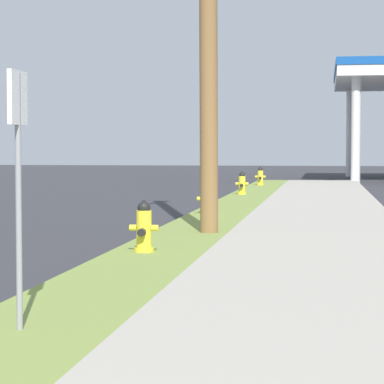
{
  "coord_description": "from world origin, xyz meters",
  "views": [
    {
      "loc": [
        3.08,
        -0.7,
        1.61
      ],
      "look_at": [
        0.91,
        13.29,
        0.89
      ],
      "focal_mm": 79.92,
      "sensor_mm": 36.0,
      "label": 1
    }
  ],
  "objects_px": {
    "fire_hydrant_third": "(206,200)",
    "street_sign_post": "(18,145)",
    "fire_hydrant_fourth": "(242,184)",
    "fire_hydrant_fifth": "(260,177)",
    "fire_hydrant_second": "(144,229)"
  },
  "relations": [
    {
      "from": "fire_hydrant_fifth",
      "to": "street_sign_post",
      "type": "relative_size",
      "value": 0.35
    },
    {
      "from": "fire_hydrant_third",
      "to": "street_sign_post",
      "type": "bearing_deg",
      "value": -89.13
    },
    {
      "from": "fire_hydrant_third",
      "to": "fire_hydrant_fourth",
      "type": "relative_size",
      "value": 1.0
    },
    {
      "from": "fire_hydrant_fourth",
      "to": "street_sign_post",
      "type": "height_order",
      "value": "street_sign_post"
    },
    {
      "from": "fire_hydrant_second",
      "to": "fire_hydrant_fifth",
      "type": "height_order",
      "value": "same"
    },
    {
      "from": "fire_hydrant_fifth",
      "to": "street_sign_post",
      "type": "bearing_deg",
      "value": -89.78
    },
    {
      "from": "fire_hydrant_third",
      "to": "street_sign_post",
      "type": "relative_size",
      "value": 0.35
    },
    {
      "from": "fire_hydrant_fifth",
      "to": "street_sign_post",
      "type": "xyz_separation_m",
      "value": [
        0.11,
        -28.09,
        1.19
      ]
    },
    {
      "from": "fire_hydrant_fifth",
      "to": "fire_hydrant_second",
      "type": "bearing_deg",
      "value": -89.96
    },
    {
      "from": "fire_hydrant_second",
      "to": "fire_hydrant_third",
      "type": "distance_m",
      "value": 7.23
    },
    {
      "from": "fire_hydrant_fourth",
      "to": "fire_hydrant_fifth",
      "type": "relative_size",
      "value": 1.0
    },
    {
      "from": "fire_hydrant_third",
      "to": "street_sign_post",
      "type": "xyz_separation_m",
      "value": [
        0.19,
        -12.56,
        1.19
      ]
    },
    {
      "from": "fire_hydrant_third",
      "to": "fire_hydrant_fifth",
      "type": "height_order",
      "value": "same"
    },
    {
      "from": "fire_hydrant_second",
      "to": "fire_hydrant_third",
      "type": "bearing_deg",
      "value": 90.75
    },
    {
      "from": "fire_hydrant_second",
      "to": "street_sign_post",
      "type": "bearing_deg",
      "value": -88.98
    }
  ]
}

